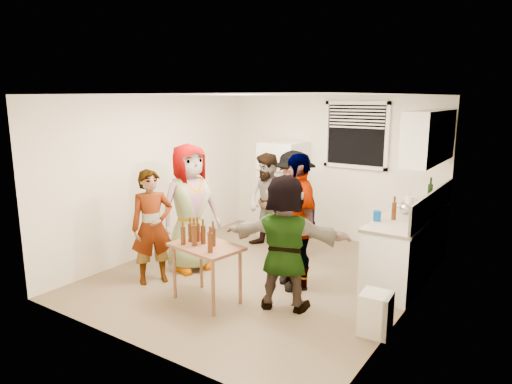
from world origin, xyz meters
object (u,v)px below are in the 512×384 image
Objects in this scene: blue_cup at (377,221)px; guest_stripe at (155,281)px; serving_table at (207,300)px; beer_bottle_counter at (393,220)px; beer_bottle_table at (194,246)px; trash_bin at (376,312)px; red_cup at (198,241)px; guest_orange at (284,307)px; guest_back_left at (268,248)px; kettle at (406,214)px; wine_bottle at (429,203)px; refrigerator at (283,189)px; guest_grey at (192,268)px; guest_back_right at (293,258)px; guest_black at (297,285)px.

blue_cup is 3.09m from guest_stripe.
beer_bottle_counter is at bearing 45.63° from serving_table.
beer_bottle_counter is at bearing 45.41° from beer_bottle_table.
trash_bin is at bearing -78.43° from beer_bottle_counter.
red_cup is 0.07× the size of guest_orange.
beer_bottle_counter is 2.36m from guest_back_left.
kettle is 2.86m from red_cup.
guest_stripe is (-2.85, -2.97, -0.90)m from wine_bottle.
refrigerator is at bearing -177.34° from wine_bottle.
beer_bottle_counter is 0.13× the size of guest_grey.
guest_grey is 0.66m from guest_stripe.
serving_table is (-1.77, -2.14, -0.90)m from kettle.
beer_bottle_counter is 1.85m from guest_orange.
wine_bottle reaches higher than blue_cup.
kettle is 0.14× the size of guest_orange.
serving_table is at bearing -108.73° from guest_grey.
guest_back_right is (0.33, 1.86, -0.72)m from red_cup.
refrigerator is 2.52m from kettle.
trash_bin is at bearing 17.25° from guest_black.
beer_bottle_table is (-1.82, -1.85, -0.18)m from beer_bottle_counter.
blue_cup is at bearing -99.65° from kettle.
refrigerator is 1.01× the size of guest_back_right.
blue_cup is 0.07× the size of guest_grey.
serving_table reaches higher than guest_grey.
beer_bottle_table is 1.55m from guest_black.
beer_bottle_table is at bearing -122.26° from wine_bottle.
red_cup is 1.19m from guest_grey.
beer_bottle_table is (-0.10, -0.09, 0.72)m from serving_table.
serving_table is 1.94m from guest_back_right.
blue_cup is 0.08× the size of guest_stripe.
guest_black is (-1.17, -2.01, -0.90)m from wine_bottle.
serving_table is (-1.87, -3.03, -0.90)m from wine_bottle.
guest_back_right is at bearing 165.80° from blue_cup.
beer_bottle_counter reaches higher than trash_bin.
red_cup is (-1.75, -1.50, -0.18)m from blue_cup.
wine_bottle is 0.19× the size of guest_stripe.
guest_stripe is (-0.99, 0.07, 0.00)m from serving_table.
guest_stripe is 0.95× the size of guest_orange.
kettle is 0.15× the size of guest_stripe.
guest_orange is (-0.68, -1.20, -0.90)m from blue_cup.
blue_cup reaches higher than guest_back_right.
red_cup is (-0.09, 0.16, 0.00)m from beer_bottle_table.
guest_back_left is (0.20, -0.82, -0.85)m from refrigerator.
serving_table reaches higher than guest_back_right.
trash_bin is 3.01m from guest_stripe.
guest_back_left is 0.98× the size of guest_orange.
trash_bin is at bearing -12.64° from guest_back_right.
guest_back_left reaches higher than guest_stripe.
guest_black is (1.13, -1.07, 0.00)m from guest_back_left.
refrigerator is at bearing 155.50° from guest_back_right.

